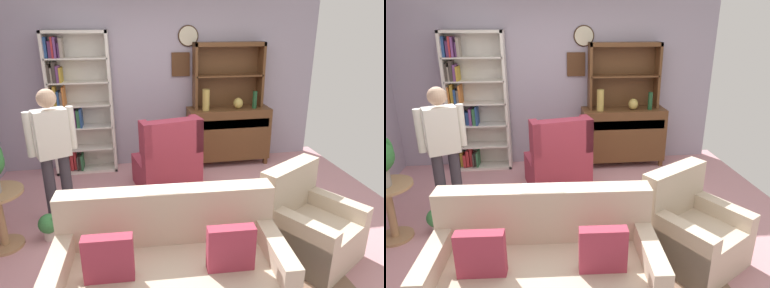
% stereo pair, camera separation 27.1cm
% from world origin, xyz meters
% --- Properties ---
extents(ground_plane, '(5.40, 4.60, 0.02)m').
position_xyz_m(ground_plane, '(0.00, 0.00, -0.01)').
color(ground_plane, '#C68C93').
extents(wall_back, '(5.00, 0.09, 2.80)m').
position_xyz_m(wall_back, '(0.00, 2.13, 1.40)').
color(wall_back, '#A399AD').
rests_on(wall_back, ground_plane).
extents(area_rug, '(2.23, 1.92, 0.01)m').
position_xyz_m(area_rug, '(0.20, -0.30, 0.00)').
color(area_rug, '#846651').
rests_on(area_rug, ground_plane).
extents(bookshelf, '(0.90, 0.30, 2.10)m').
position_xyz_m(bookshelf, '(-1.32, 1.94, 1.02)').
color(bookshelf, silver).
rests_on(bookshelf, ground_plane).
extents(sideboard, '(1.30, 0.45, 0.92)m').
position_xyz_m(sideboard, '(1.00, 1.86, 0.51)').
color(sideboard, brown).
rests_on(sideboard, ground_plane).
extents(sideboard_hutch, '(1.10, 0.26, 1.00)m').
position_xyz_m(sideboard_hutch, '(1.00, 1.97, 1.56)').
color(sideboard_hutch, brown).
rests_on(sideboard_hutch, sideboard).
extents(vase_tall, '(0.11, 0.11, 0.32)m').
position_xyz_m(vase_tall, '(0.61, 1.78, 1.08)').
color(vase_tall, tan).
rests_on(vase_tall, sideboard).
extents(vase_round, '(0.15, 0.15, 0.17)m').
position_xyz_m(vase_round, '(1.13, 1.79, 1.01)').
color(vase_round, tan).
rests_on(vase_round, sideboard).
extents(bottle_wine, '(0.07, 0.07, 0.27)m').
position_xyz_m(bottle_wine, '(1.39, 1.77, 1.06)').
color(bottle_wine, '#194223').
rests_on(bottle_wine, sideboard).
extents(couch_floral, '(1.84, 0.94, 0.90)m').
position_xyz_m(couch_floral, '(-0.30, -0.99, 0.31)').
color(couch_floral, beige).
rests_on(couch_floral, ground_plane).
extents(armchair_floral, '(1.05, 1.06, 0.88)m').
position_xyz_m(armchair_floral, '(1.12, -0.60, 0.29)').
color(armchair_floral, beige).
rests_on(armchair_floral, ground_plane).
extents(wingback_chair, '(0.93, 0.95, 1.05)m').
position_xyz_m(wingback_chair, '(-0.08, 1.03, 0.38)').
color(wingback_chair, '#A33347').
rests_on(wingback_chair, ground_plane).
extents(potted_plant_small, '(0.21, 0.21, 0.29)m').
position_xyz_m(potted_plant_small, '(-1.46, 0.11, 0.17)').
color(potted_plant_small, beige).
rests_on(potted_plant_small, ground_plane).
extents(person_reading, '(0.51, 0.32, 1.56)m').
position_xyz_m(person_reading, '(-1.39, 0.45, 0.91)').
color(person_reading, '#38333D').
rests_on(person_reading, ground_plane).
extents(coffee_table, '(0.80, 0.50, 0.42)m').
position_xyz_m(coffee_table, '(-0.21, -0.08, 0.35)').
color(coffee_table, brown).
rests_on(coffee_table, ground_plane).
extents(book_stack, '(0.20, 0.15, 0.11)m').
position_xyz_m(book_stack, '(-0.29, -0.01, 0.48)').
color(book_stack, '#337247').
rests_on(book_stack, coffee_table).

